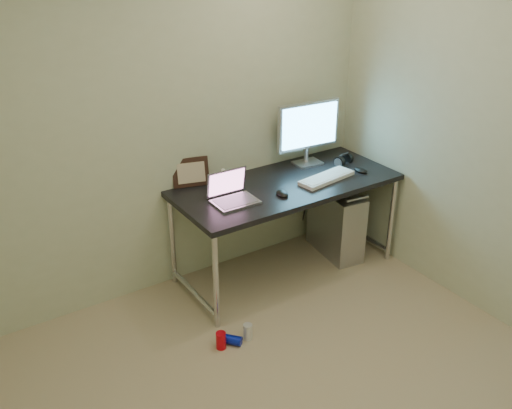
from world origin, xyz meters
name	(u,v)px	position (x,y,z in m)	size (l,w,h in m)	color
wall_back	(148,125)	(0.00, 1.75, 1.25)	(3.50, 0.02, 2.50)	beige
desk	(286,192)	(0.89, 1.38, 0.68)	(1.67, 0.73, 0.75)	black
tower_computer	(336,222)	(1.40, 1.39, 0.28)	(0.30, 0.56, 0.59)	#B0B1B5
cable_a	(308,196)	(1.35, 1.70, 0.40)	(0.01, 0.01, 0.70)	black
cable_b	(317,196)	(1.44, 1.68, 0.38)	(0.01, 0.01, 0.72)	black
can_red	(221,340)	(0.00, 0.85, 0.06)	(0.06, 0.06, 0.12)	red
can_white	(248,332)	(0.19, 0.83, 0.06)	(0.06, 0.06, 0.11)	silver
can_blue	(233,340)	(0.08, 0.84, 0.03)	(0.06, 0.06, 0.12)	#0A19AD
laptop	(232,194)	(0.40, 1.35, 0.80)	(0.30, 0.25, 0.21)	#BAB9C1
monitor	(308,128)	(1.25, 1.60, 1.04)	(0.53, 0.17, 0.50)	#BAB9C1
keyboard	(327,178)	(1.17, 1.27, 0.76)	(0.46, 0.15, 0.03)	white
mouse_right	(361,169)	(1.49, 1.24, 0.77)	(0.08, 0.12, 0.04)	black
mouse_left	(282,193)	(0.74, 1.23, 0.77)	(0.08, 0.12, 0.04)	black
headphones	(344,160)	(1.49, 1.45, 0.78)	(0.16, 0.10, 0.10)	black
picture_frame	(190,172)	(0.28, 1.73, 0.86)	(0.26, 0.03, 0.21)	black
webcam	(223,173)	(0.50, 1.64, 0.83)	(0.04, 0.04, 0.11)	silver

